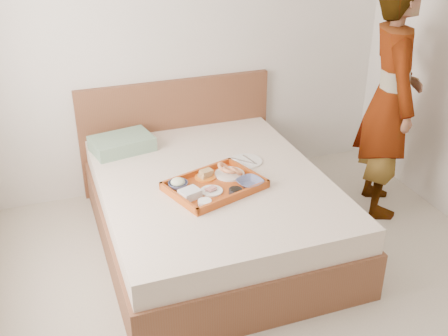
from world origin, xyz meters
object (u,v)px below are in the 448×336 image
at_px(tray, 215,185).
at_px(dinner_plate, 246,161).
at_px(bed, 213,210).
at_px(person, 391,100).

xyz_separation_m(tray, dinner_plate, (0.35, 0.30, -0.02)).
xyz_separation_m(bed, person, (1.44, 0.03, 0.66)).
bearing_deg(tray, bed, 58.43).
distance_m(bed, person, 1.59).
xyz_separation_m(tray, person, (1.47, 0.17, 0.37)).
height_order(bed, dinner_plate, dinner_plate).
distance_m(bed, dinner_plate, 0.44).
distance_m(bed, tray, 0.33).
bearing_deg(bed, tray, -103.14).
bearing_deg(tray, person, -11.75).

